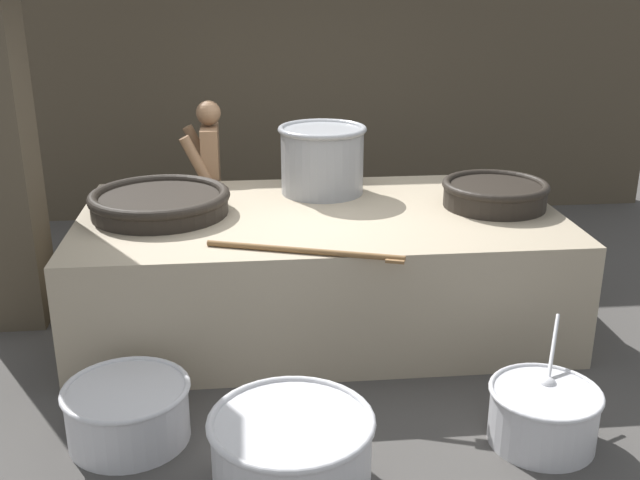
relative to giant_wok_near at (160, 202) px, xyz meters
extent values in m
plane|color=#474442|center=(1.21, -0.07, -1.01)|extent=(60.00, 60.00, 0.00)
cube|color=#4C4233|center=(1.21, 2.86, 0.82)|extent=(8.24, 0.24, 3.66)
cube|color=tan|center=(1.21, -0.07, -0.55)|extent=(3.63, 1.95, 0.91)
cylinder|color=black|center=(0.00, 0.00, -0.03)|extent=(1.02, 1.02, 0.14)
torus|color=black|center=(0.00, 0.00, 0.04)|extent=(1.06, 1.06, 0.08)
cylinder|color=black|center=(2.57, -0.07, -0.01)|extent=(0.79, 0.79, 0.17)
torus|color=black|center=(2.57, -0.07, 0.07)|extent=(0.82, 0.82, 0.06)
cylinder|color=gray|center=(1.28, 0.46, 0.17)|extent=(0.67, 0.67, 0.53)
torus|color=gray|center=(1.28, 0.46, 0.43)|extent=(0.72, 0.72, 0.05)
cylinder|color=brown|center=(1.01, -0.95, -0.08)|extent=(1.26, 0.46, 0.04)
cube|color=brown|center=(1.58, -1.14, -0.09)|extent=(0.15, 0.13, 0.02)
cylinder|color=#8C6647|center=(0.34, 1.07, -0.62)|extent=(0.12, 0.12, 0.77)
cylinder|color=#8C6647|center=(0.34, 1.24, -0.62)|extent=(0.12, 0.12, 0.77)
cube|color=#334C72|center=(0.34, 1.16, -0.47)|extent=(0.19, 0.24, 0.50)
cube|color=#8C6647|center=(0.34, 1.16, 0.05)|extent=(0.15, 0.47, 0.57)
cylinder|color=#8C6647|center=(0.24, 0.92, 0.05)|extent=(0.31, 0.09, 0.53)
cylinder|color=#8C6647|center=(0.24, 1.39, 0.05)|extent=(0.31, 0.09, 0.53)
sphere|color=#8C6647|center=(0.34, 1.16, 0.46)|extent=(0.22, 0.22, 0.22)
cylinder|color=silver|center=(2.35, -1.85, -0.84)|extent=(0.63, 0.63, 0.34)
torus|color=silver|center=(2.35, -1.85, -0.67)|extent=(0.66, 0.66, 0.03)
cylinder|color=#6B9347|center=(2.35, -1.85, -0.76)|extent=(0.55, 0.55, 0.08)
sphere|color=silver|center=(2.40, -1.75, -0.69)|extent=(0.11, 0.11, 0.11)
cylinder|color=silver|center=(2.49, -1.57, -0.55)|extent=(0.21, 0.39, 0.31)
cylinder|color=silver|center=(0.85, -2.11, -0.80)|extent=(0.85, 0.85, 0.42)
torus|color=silver|center=(0.85, -2.11, -0.59)|extent=(0.90, 0.90, 0.04)
cylinder|color=orange|center=(0.85, -2.11, -0.71)|extent=(0.75, 0.75, 0.10)
cylinder|color=orange|center=(0.84, -2.16, -0.64)|extent=(0.06, 0.05, 0.03)
cylinder|color=orange|center=(0.75, -2.06, -0.64)|extent=(0.05, 0.04, 0.02)
cylinder|color=orange|center=(0.77, -2.40, -0.63)|extent=(0.06, 0.05, 0.04)
cylinder|color=orange|center=(0.93, -2.11, -0.64)|extent=(0.04, 0.04, 0.03)
cylinder|color=orange|center=(0.73, -2.30, -0.64)|extent=(0.05, 0.05, 0.03)
cylinder|color=orange|center=(1.09, -2.02, -0.63)|extent=(0.05, 0.06, 0.04)
cylinder|color=orange|center=(0.84, -2.19, -0.64)|extent=(0.05, 0.05, 0.04)
cylinder|color=orange|center=(0.80, -2.08, -0.64)|extent=(0.03, 0.04, 0.03)
cylinder|color=orange|center=(1.07, -2.08, -0.64)|extent=(0.06, 0.05, 0.03)
cylinder|color=orange|center=(0.58, -2.05, -0.64)|extent=(0.05, 0.07, 0.03)
cylinder|color=orange|center=(0.98, -2.32, -0.63)|extent=(0.05, 0.05, 0.04)
cylinder|color=orange|center=(0.72, -2.07, -0.64)|extent=(0.06, 0.06, 0.03)
cylinder|color=orange|center=(0.90, -2.09, -0.64)|extent=(0.05, 0.05, 0.03)
cylinder|color=orange|center=(0.76, -2.25, -0.63)|extent=(0.04, 0.04, 0.04)
cylinder|color=silver|center=(-0.09, -1.57, -0.84)|extent=(0.72, 0.72, 0.34)
torus|color=silver|center=(-0.09, -1.57, -0.67)|extent=(0.75, 0.75, 0.04)
cylinder|color=tan|center=(-0.09, -1.57, -0.76)|extent=(0.63, 0.63, 0.08)
camera|label=1|loc=(0.66, -5.48, 1.63)|focal=42.00mm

